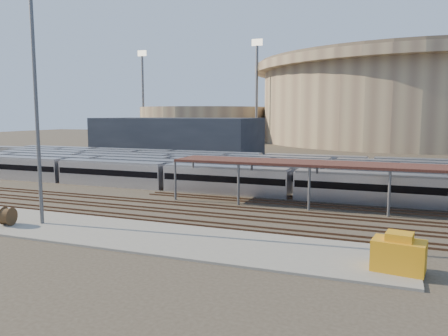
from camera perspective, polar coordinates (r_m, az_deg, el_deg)
ground at (r=52.42m, az=0.82°, el=-5.06°), size 420.00×420.00×0.00m
apron at (r=41.59m, az=-13.06°, el=-8.33°), size 50.00×9.00×0.20m
subway_trains at (r=70.26m, az=3.96°, el=-0.48°), size 127.57×23.90×3.60m
inspection_shed at (r=52.63m, az=25.57°, el=-0.20°), size 60.30×6.00×5.30m
empty_tracks at (r=47.85m, az=-1.26°, el=-6.13°), size 170.00×9.62×0.18m
stadium at (r=188.33m, az=23.48°, el=8.15°), size 124.00×124.00×32.50m
secondary_arena at (r=194.35m, az=-2.57°, el=5.87°), size 56.00×56.00×14.00m
service_building at (r=115.94m, az=-6.06°, el=4.05°), size 42.00×20.00×10.00m
floodlight_0 at (r=165.42m, az=4.29°, el=10.38°), size 4.00×1.00×38.40m
floodlight_1 at (r=197.22m, az=-10.55°, el=9.75°), size 4.00×1.00×38.40m
floodlight_3 at (r=210.16m, az=13.61°, el=9.50°), size 4.00×1.00×38.40m
cable_reel_west at (r=47.84m, az=-26.39°, el=-5.65°), size 1.31×1.93×1.77m
yard_light_pole at (r=46.16m, az=-23.32°, el=7.42°), size 0.81×0.36×22.94m
yellow_equipment at (r=33.06m, az=21.84°, el=-10.56°), size 3.75×2.66×2.17m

